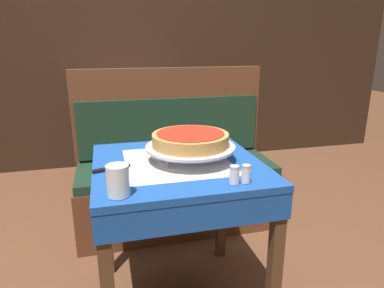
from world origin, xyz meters
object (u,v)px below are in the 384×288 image
at_px(deep_dish_pizza, 190,139).
at_px(pizza_server, 129,165).
at_px(booth_bench, 176,181).
at_px(water_glass_near, 118,181).
at_px(dining_table_rear, 135,113).
at_px(pizza_pan_stand, 190,147).
at_px(salt_shaker, 234,175).
at_px(condiment_caddy, 142,96).
at_px(dining_table_front, 178,182).
at_px(pepper_shaker, 246,174).

relative_size(deep_dish_pizza, pizza_server, 1.21).
relative_size(booth_bench, water_glass_near, 12.23).
height_order(dining_table_rear, booth_bench, booth_bench).
bearing_deg(deep_dish_pizza, water_glass_near, -138.22).
distance_m(dining_table_rear, pizza_pan_stand, 1.74).
bearing_deg(salt_shaker, condiment_caddy, 93.36).
bearing_deg(booth_bench, pizza_server, -114.57).
height_order(dining_table_front, pizza_pan_stand, pizza_pan_stand).
xyz_separation_m(dining_table_front, condiment_caddy, (0.04, 1.74, 0.15)).
distance_m(water_glass_near, pepper_shaker, 0.48).
relative_size(salt_shaker, condiment_caddy, 0.39).
bearing_deg(water_glass_near, dining_table_rear, 83.20).
bearing_deg(pizza_pan_stand, water_glass_near, -138.22).
bearing_deg(booth_bench, pizza_pan_stand, -96.72).
height_order(dining_table_front, water_glass_near, water_glass_near).
relative_size(dining_table_rear, pizza_server, 2.82).
relative_size(booth_bench, pepper_shaker, 19.47).
bearing_deg(deep_dish_pizza, dining_table_rear, 93.12).
relative_size(pizza_pan_stand, salt_shaker, 5.66).
distance_m(dining_table_rear, water_glass_near, 2.05).
xyz_separation_m(pizza_pan_stand, salt_shaker, (0.10, -0.30, -0.03)).
distance_m(dining_table_front, pepper_shaker, 0.39).
relative_size(deep_dish_pizza, pepper_shaker, 4.86).
relative_size(dining_table_front, water_glass_near, 6.77).
height_order(dining_table_rear, salt_shaker, salt_shaker).
relative_size(dining_table_rear, booth_bench, 0.58).
relative_size(dining_table_front, booth_bench, 0.55).
distance_m(pizza_pan_stand, water_glass_near, 0.45).
bearing_deg(pepper_shaker, salt_shaker, 180.00).
height_order(dining_table_front, booth_bench, booth_bench).
bearing_deg(pepper_shaker, booth_bench, 92.48).
xyz_separation_m(booth_bench, salt_shaker, (0.00, -1.11, 0.48)).
height_order(dining_table_rear, pepper_shaker, pepper_shaker).
height_order(pizza_pan_stand, pepper_shaker, same).
bearing_deg(salt_shaker, deep_dish_pizza, 107.75).
height_order(dining_table_rear, deep_dish_pizza, deep_dish_pizza).
bearing_deg(booth_bench, deep_dish_pizza, -96.72).
height_order(water_glass_near, condiment_caddy, condiment_caddy).
xyz_separation_m(pizza_pan_stand, pepper_shaker, (0.14, -0.30, -0.03)).
distance_m(dining_table_front, pizza_pan_stand, 0.17).
relative_size(water_glass_near, salt_shaker, 1.57).
relative_size(pizza_server, pepper_shaker, 4.02).
height_order(pizza_pan_stand, deep_dish_pizza, deep_dish_pizza).
height_order(dining_table_front, deep_dish_pizza, deep_dish_pizza).
relative_size(dining_table_front, pepper_shaker, 10.78).
relative_size(booth_bench, condiment_caddy, 7.43).
bearing_deg(salt_shaker, water_glass_near, 179.79).
relative_size(dining_table_rear, water_glass_near, 7.12).
bearing_deg(pizza_pan_stand, booth_bench, 83.28).
relative_size(deep_dish_pizza, condiment_caddy, 1.85).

